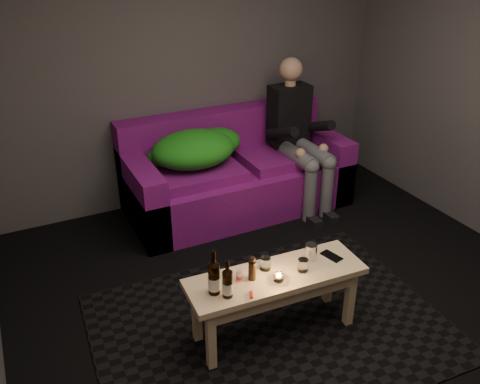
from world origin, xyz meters
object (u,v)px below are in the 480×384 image
at_px(person, 298,132).
at_px(steel_cup, 311,252).
at_px(coffee_table, 276,285).
at_px(beer_bottle_b, 228,283).
at_px(sofa, 235,175).
at_px(beer_bottle_a, 214,278).

distance_m(person, steel_cup, 1.78).
xyz_separation_m(coffee_table, beer_bottle_b, (-0.37, -0.07, 0.18)).
xyz_separation_m(person, beer_bottle_b, (-1.53, -1.66, -0.15)).
bearing_deg(coffee_table, steel_cup, 8.61).
bearing_deg(sofa, person, -16.33).
relative_size(person, beer_bottle_a, 4.71).
bearing_deg(beer_bottle_b, steel_cup, 9.36).
relative_size(beer_bottle_b, steel_cup, 2.31).
xyz_separation_m(sofa, coffee_table, (-0.56, -1.77, 0.07)).
distance_m(sofa, coffee_table, 1.86).
bearing_deg(beer_bottle_a, coffee_table, -0.13).
xyz_separation_m(sofa, beer_bottle_b, (-0.94, -1.83, 0.25)).
xyz_separation_m(sofa, person, (0.59, -0.17, 0.40)).
relative_size(person, steel_cup, 12.56).
relative_size(person, coffee_table, 1.18).
bearing_deg(coffee_table, person, 54.17).
bearing_deg(beer_bottle_b, coffee_table, 9.94).
distance_m(sofa, steel_cup, 1.76).
bearing_deg(person, steel_cup, -119.00).
xyz_separation_m(coffee_table, beer_bottle_a, (-0.43, 0.00, 0.20)).
bearing_deg(steel_cup, beer_bottle_b, -170.64).
bearing_deg(beer_bottle_b, beer_bottle_a, 131.17).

